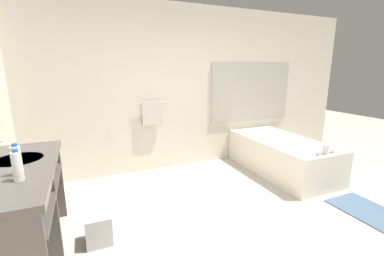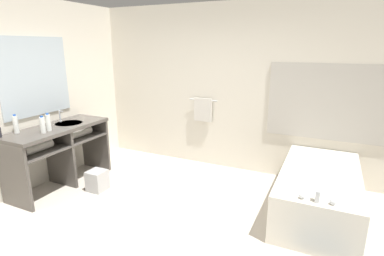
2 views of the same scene
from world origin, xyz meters
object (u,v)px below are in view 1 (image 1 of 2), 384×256
water_bottle_2 (17,166)px  waste_bin (99,229)px  bathtub (281,154)px  water_bottle_1 (17,161)px

water_bottle_2 → waste_bin: (0.49, 0.38, -0.87)m
bathtub → water_bottle_2: size_ratio=7.79×
water_bottle_2 → waste_bin: 1.07m
bathtub → water_bottle_1: water_bottle_1 is taller
waste_bin → water_bottle_2: bearing=-142.2°
water_bottle_2 → waste_bin: bearing=37.8°
water_bottle_2 → waste_bin: water_bottle_2 is taller
water_bottle_1 → waste_bin: water_bottle_1 is taller
water_bottle_2 → bathtub: bearing=17.8°
water_bottle_1 → water_bottle_2: water_bottle_1 is taller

